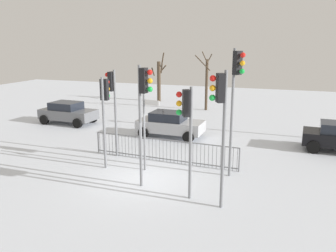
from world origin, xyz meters
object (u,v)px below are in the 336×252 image
traffic_light_foreground_right (220,109)px  bare_tree_centre (159,80)px  car_silver_far (170,124)px  traffic_light_rear_right (112,93)px  car_grey_near (68,112)px  traffic_light_rear_left (105,102)px  traffic_light_foreground_left (236,85)px  traffic_light_mid_right (187,118)px  traffic_light_mid_left (143,100)px  direction_sign_post (145,128)px  bare_tree_left (206,82)px

traffic_light_foreground_right → bare_tree_centre: size_ratio=1.02×
bare_tree_centre → car_silver_far: bearing=-66.6°
traffic_light_foreground_right → traffic_light_rear_right: bearing=29.5°
car_grey_near → traffic_light_foreground_right: bearing=-33.4°
car_grey_near → car_silver_far: bearing=-3.8°
traffic_light_rear_right → traffic_light_rear_left: bearing=-153.8°
traffic_light_rear_left → traffic_light_rear_right: bearing=107.5°
traffic_light_foreground_left → traffic_light_mid_right: size_ratio=1.30×
traffic_light_mid_left → traffic_light_rear_right: traffic_light_mid_left is taller
traffic_light_foreground_right → traffic_light_mid_right: bearing=47.3°
traffic_light_mid_left → car_silver_far: size_ratio=1.20×
traffic_light_mid_right → direction_sign_post: 3.37m
traffic_light_rear_left → traffic_light_foreground_left: bearing=7.9°
bare_tree_left → car_silver_far: bearing=-90.9°
traffic_light_mid_left → car_silver_far: (-1.39, 7.12, -2.62)m
traffic_light_foreground_left → traffic_light_rear_left: size_ratio=1.30×
car_silver_far → direction_sign_post: bearing=-80.6°
traffic_light_mid_left → traffic_light_rear_right: bearing=-133.1°
car_silver_far → bare_tree_left: 8.78m
direction_sign_post → traffic_light_foreground_right: bearing=-21.7°
direction_sign_post → car_grey_near: direction_sign_post is taller
traffic_light_foreground_left → traffic_light_rear_right: bearing=-64.2°
traffic_light_foreground_right → car_silver_far: 9.42m
bare_tree_left → traffic_light_rear_right: bearing=-97.1°
traffic_light_foreground_left → traffic_light_mid_left: size_ratio=1.12×
traffic_light_mid_left → traffic_light_rear_right: size_ratio=1.11×
traffic_light_rear_right → traffic_light_rear_left: (0.44, -1.52, -0.13)m
traffic_light_rear_left → traffic_light_foreground_right: size_ratio=0.87×
traffic_light_foreground_left → car_silver_far: bearing=-104.4°
traffic_light_mid_right → bare_tree_centre: bare_tree_centre is taller
bare_tree_centre → traffic_light_mid_right: bearing=-66.9°
traffic_light_mid_left → car_grey_near: 12.36m
traffic_light_foreground_right → bare_tree_left: bare_tree_left is taller
traffic_light_rear_left → car_silver_far: (1.01, 5.67, -2.17)m
traffic_light_mid_right → bare_tree_centre: size_ratio=0.89×
traffic_light_rear_left → car_silver_far: bearing=81.1°
traffic_light_mid_right → bare_tree_left: bare_tree_left is taller
traffic_light_rear_left → bare_tree_left: bare_tree_left is taller
car_silver_far → car_grey_near: (-7.63, 0.92, 0.00)m
car_grey_near → direction_sign_post: bearing=-34.3°
traffic_light_mid_left → traffic_light_mid_right: size_ratio=1.16×
car_grey_near → bare_tree_centre: bare_tree_centre is taller
traffic_light_rear_right → bare_tree_centre: (-3.50, 15.60, -1.04)m
traffic_light_rear_left → bare_tree_centre: 17.59m
traffic_light_foreground_left → traffic_light_mid_left: 3.68m
traffic_light_mid_right → traffic_light_foreground_right: 1.31m
traffic_light_foreground_right → direction_sign_post: (-3.59, 2.44, -1.49)m
traffic_light_rear_right → car_grey_near: bearing=60.6°
bare_tree_left → bare_tree_centre: bare_tree_left is taller
traffic_light_rear_left → traffic_light_mid_left: bearing=-29.7°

